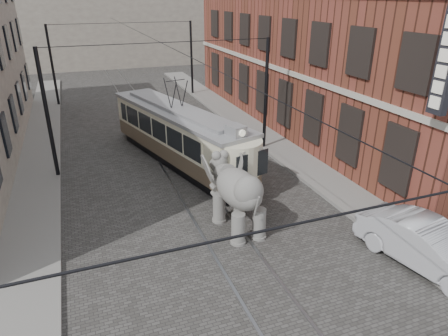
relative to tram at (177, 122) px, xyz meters
name	(u,v)px	position (x,y,z in m)	size (l,w,h in m)	color
ground	(211,216)	(-0.27, -5.83, -2.13)	(120.00, 120.00, 0.00)	#43413E
tram_rails	(211,216)	(-0.27, -5.83, -2.11)	(1.54, 80.00, 0.02)	slate
sidewalk_right	(339,190)	(5.73, -5.83, -2.05)	(2.00, 60.00, 0.15)	slate
sidewalk_left	(30,249)	(-6.77, -5.83, -2.05)	(2.00, 60.00, 0.15)	slate
brick_building	(331,29)	(10.73, 3.17, 3.87)	(8.00, 26.00, 12.00)	brown
distant_block	(100,2)	(-0.27, 34.17, 4.87)	(28.00, 10.00, 14.00)	gray
catenary	(171,110)	(-0.47, -0.83, 0.87)	(11.00, 30.20, 6.00)	black
tram	(177,122)	(0.00, 0.00, 0.00)	(2.21, 10.72, 4.25)	beige
elephant	(239,198)	(0.39, -7.05, -0.84)	(2.31, 4.19, 2.57)	slate
parked_car	(428,245)	(5.14, -11.15, -1.37)	(1.61, 4.57, 1.51)	#ADADB2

